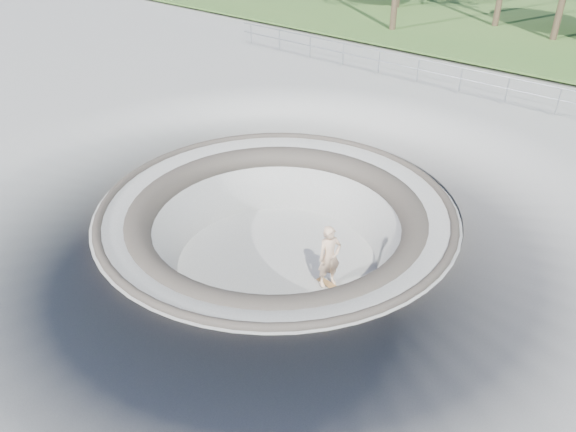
% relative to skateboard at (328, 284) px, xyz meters
% --- Properties ---
extents(ground, '(180.00, 180.00, 0.00)m').
position_rel_skateboard_xyz_m(ground, '(-1.94, 0.04, 1.84)').
color(ground, '#AEADA8').
rests_on(ground, ground).
extents(skate_bowl, '(14.00, 14.00, 4.10)m').
position_rel_skateboard_xyz_m(skate_bowl, '(-1.94, 0.04, 0.01)').
color(skate_bowl, '#AEADA8').
rests_on(skate_bowl, ground).
extents(safety_railing, '(25.00, 0.06, 1.03)m').
position_rel_skateboard_xyz_m(safety_railing, '(-1.94, 12.04, 2.53)').
color(safety_railing, '#92959A').
rests_on(safety_railing, ground).
extents(skateboard, '(0.78, 0.31, 0.08)m').
position_rel_skateboard_xyz_m(skateboard, '(0.00, 0.00, 0.00)').
color(skateboard, '#99643D').
rests_on(skateboard, ground).
extents(skater, '(0.70, 0.82, 1.90)m').
position_rel_skateboard_xyz_m(skater, '(0.00, 0.00, 0.96)').
color(skater, beige).
rests_on(skater, skateboard).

